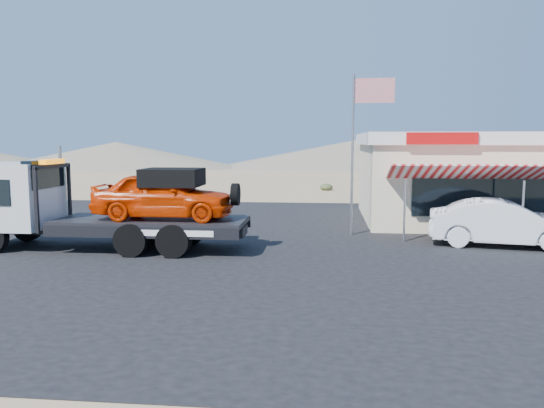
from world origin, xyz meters
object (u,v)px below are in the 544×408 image
(tow_truck, at_px, (103,201))
(white_sedan, at_px, (503,223))
(flagpole, at_px, (359,136))
(jerky_store, at_px, (477,177))

(tow_truck, xyz_separation_m, white_sedan, (13.27, 1.74, -0.78))
(tow_truck, relative_size, white_sedan, 1.84)
(flagpole, bearing_deg, jerky_store, 38.79)
(tow_truck, bearing_deg, jerky_store, 29.35)
(flagpole, bearing_deg, tow_truck, -157.98)
(white_sedan, distance_m, jerky_store, 6.34)
(tow_truck, height_order, jerky_store, jerky_store)
(white_sedan, height_order, jerky_store, jerky_store)
(tow_truck, height_order, white_sedan, tow_truck)
(white_sedan, bearing_deg, tow_truck, 107.97)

